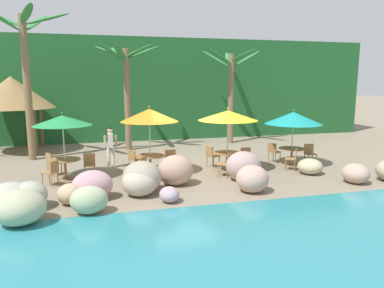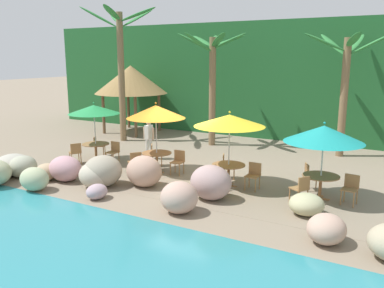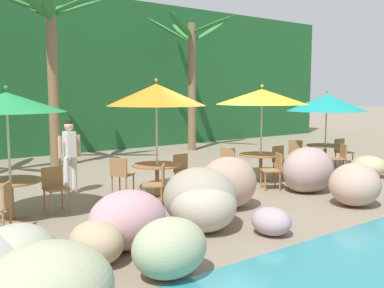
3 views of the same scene
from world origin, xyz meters
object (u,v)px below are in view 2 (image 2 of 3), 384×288
(umbrella_green, at_px, (94,109))
(umbrella_yellow, at_px, (230,121))
(chair_orange_seaward, at_px, (178,160))
(dining_table_green, at_px, (96,147))
(palapa_hut, at_px, (131,80))
(dining_table_orange, at_px, (157,156))
(chair_teal_seaward, at_px, (351,187))
(chair_orange_left, at_px, (135,161))
(dining_table_teal, at_px, (321,179))
(palm_tree_third, at_px, (345,74))
(chair_orange_inland, at_px, (155,153))
(chair_yellow_seaward, at_px, (254,174))
(umbrella_teal, at_px, (324,134))
(palm_tree_second, at_px, (212,67))
(chair_yellow_left, at_px, (209,175))
(umbrella_orange, at_px, (156,112))
(chair_green_left, at_px, (76,152))
(dining_table_yellow, at_px, (229,168))
(waiter_in_white, at_px, (149,136))
(chair_green_seaward, at_px, (114,151))
(chair_yellow_inland, at_px, (227,164))
(chair_teal_left, at_px, (301,188))
(chair_teal_inland, at_px, (310,175))
(palm_tree_nearest, at_px, (121,54))

(umbrella_green, height_order, umbrella_yellow, umbrella_yellow)
(umbrella_green, height_order, chair_orange_seaward, umbrella_green)
(dining_table_green, bearing_deg, palapa_hut, 114.81)
(dining_table_orange, bearing_deg, umbrella_yellow, -4.19)
(dining_table_green, relative_size, chair_teal_seaward, 1.26)
(dining_table_orange, distance_m, chair_orange_left, 0.86)
(dining_table_teal, height_order, palm_tree_third, palm_tree_third)
(chair_orange_inland, relative_size, umbrella_yellow, 0.35)
(umbrella_yellow, bearing_deg, dining_table_teal, 3.76)
(umbrella_yellow, height_order, chair_yellow_seaward, umbrella_yellow)
(umbrella_yellow, bearing_deg, umbrella_green, 177.03)
(chair_yellow_seaward, relative_size, umbrella_teal, 0.37)
(umbrella_yellow, distance_m, palm_tree_second, 6.62)
(palapa_hut, bearing_deg, chair_yellow_left, -39.83)
(chair_teal_seaward, bearing_deg, dining_table_green, 179.28)
(umbrella_orange, bearing_deg, umbrella_teal, -0.27)
(chair_orange_inland, height_order, chair_teal_seaward, same)
(umbrella_orange, height_order, chair_yellow_seaward, umbrella_orange)
(chair_green_left, relative_size, dining_table_yellow, 0.79)
(chair_orange_inland, bearing_deg, chair_teal_seaward, -5.32)
(umbrella_teal, distance_m, waiter_in_white, 7.59)
(chair_green_seaward, relative_size, chair_orange_left, 1.00)
(chair_green_seaward, height_order, chair_teal_seaward, same)
(chair_orange_seaward, distance_m, dining_table_teal, 5.13)
(chair_yellow_seaward, xyz_separation_m, chair_yellow_inland, (-1.27, 0.67, 0.00))
(chair_orange_seaward, distance_m, waiter_in_white, 2.65)
(dining_table_green, bearing_deg, chair_teal_left, -5.85)
(chair_yellow_left, height_order, chair_teal_inland, same)
(chair_orange_left, distance_m, palapa_hut, 9.06)
(chair_yellow_seaward, bearing_deg, chair_green_seaward, 176.70)
(umbrella_yellow, xyz_separation_m, chair_yellow_inland, (-0.42, 0.75, -1.69))
(chair_teal_inland, bearing_deg, chair_yellow_inland, -177.00)
(umbrella_teal, xyz_separation_m, waiter_in_white, (-7.36, 1.51, -1.02))
(dining_table_green, relative_size, chair_orange_left, 1.26)
(palm_tree_second, bearing_deg, umbrella_yellow, -58.29)
(dining_table_yellow, height_order, dining_table_teal, same)
(chair_orange_inland, height_order, umbrella_yellow, umbrella_yellow)
(chair_orange_inland, xyz_separation_m, palm_tree_nearest, (-4.22, 3.34, 3.84))
(chair_green_seaward, bearing_deg, waiter_in_white, 56.99)
(dining_table_orange, distance_m, palm_tree_second, 6.13)
(umbrella_orange, xyz_separation_m, waiter_in_white, (-1.40, 1.48, -1.28))
(chair_yellow_seaward, bearing_deg, chair_teal_inland, 27.13)
(dining_table_green, xyz_separation_m, chair_teal_left, (8.66, -0.89, -0.10))
(dining_table_green, height_order, waiter_in_white, waiter_in_white)
(umbrella_yellow, distance_m, palm_tree_nearest, 9.11)
(waiter_in_white, bearing_deg, umbrella_orange, -46.59)
(chair_green_left, distance_m, chair_orange_inland, 3.19)
(dining_table_green, height_order, palm_tree_nearest, palm_tree_nearest)
(chair_green_seaward, distance_m, dining_table_yellow, 5.27)
(chair_green_seaward, height_order, chair_yellow_seaward, same)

